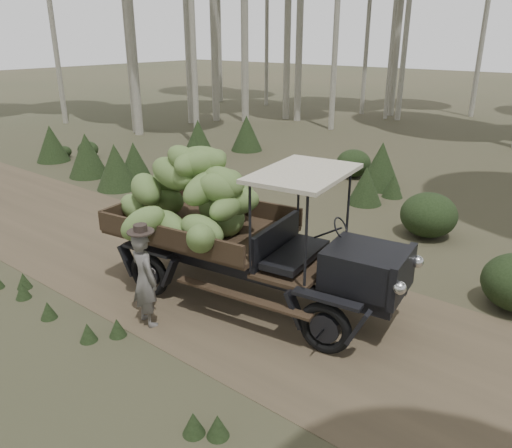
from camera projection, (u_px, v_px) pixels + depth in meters
The scene contains 5 objects.
ground at pixel (218, 285), 9.20m from camera, with size 120.00×120.00×0.00m, color #473D2B.
dirt_track at pixel (218, 285), 9.20m from camera, with size 70.00×4.00×0.01m, color brown.
banana_truck at pixel (219, 208), 8.47m from camera, with size 5.46×2.93×2.66m.
farmer at pixel (145, 278), 7.73m from camera, with size 0.63×0.49×1.69m.
undergrowth at pixel (266, 203), 11.79m from camera, with size 23.66×22.61×1.39m.
Camera 1 is at (5.66, -5.95, 4.35)m, focal length 35.00 mm.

